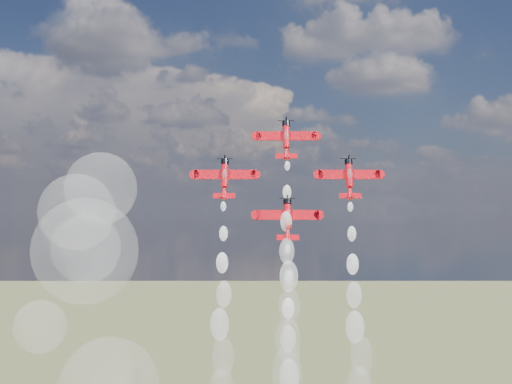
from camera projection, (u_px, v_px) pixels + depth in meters
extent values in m
cylinder|color=red|center=(286.00, 136.00, 141.34)|extent=(1.37, 3.17, 5.23)
cylinder|color=black|center=(286.00, 124.00, 142.42)|extent=(1.57, 1.82, 1.49)
cube|color=red|center=(286.00, 136.00, 141.77)|extent=(11.94, 0.93, 1.90)
cube|color=white|center=(270.00, 136.00, 141.90)|extent=(4.70, 0.23, 0.51)
cube|color=white|center=(302.00, 136.00, 141.85)|extent=(4.70, 0.23, 0.51)
cube|color=red|center=(287.00, 156.00, 139.46)|extent=(4.31, 0.51, 1.04)
cube|color=red|center=(287.00, 155.00, 138.71)|extent=(0.14, 2.02, 1.80)
ellipsoid|color=silver|center=(286.00, 136.00, 140.80)|extent=(1.08, 1.79, 2.61)
cone|color=red|center=(287.00, 153.00, 139.86)|extent=(1.37, 2.22, 2.87)
cylinder|color=red|center=(225.00, 175.00, 138.08)|extent=(1.37, 3.17, 5.23)
cylinder|color=black|center=(225.00, 162.00, 139.16)|extent=(1.57, 1.82, 1.49)
cube|color=red|center=(225.00, 175.00, 138.51)|extent=(11.94, 0.93, 1.90)
cube|color=white|center=(208.00, 175.00, 138.64)|extent=(4.70, 0.23, 0.51)
cube|color=white|center=(241.00, 175.00, 138.59)|extent=(4.70, 0.23, 0.51)
cube|color=red|center=(224.00, 196.00, 136.20)|extent=(4.31, 0.51, 1.04)
cube|color=red|center=(224.00, 195.00, 135.45)|extent=(0.14, 2.02, 1.80)
ellipsoid|color=silver|center=(225.00, 174.00, 137.54)|extent=(1.08, 1.79, 2.61)
cone|color=red|center=(224.00, 192.00, 136.60)|extent=(1.37, 2.22, 2.87)
cylinder|color=red|center=(349.00, 175.00, 137.91)|extent=(1.37, 3.17, 5.23)
cylinder|color=black|center=(349.00, 162.00, 138.99)|extent=(1.57, 1.82, 1.49)
cube|color=red|center=(349.00, 174.00, 138.34)|extent=(11.94, 0.93, 1.90)
cube|color=white|center=(332.00, 175.00, 138.47)|extent=(4.70, 0.23, 0.51)
cube|color=white|center=(366.00, 175.00, 138.42)|extent=(4.70, 0.23, 0.51)
cube|color=red|center=(350.00, 196.00, 136.03)|extent=(4.31, 0.51, 1.04)
cube|color=red|center=(351.00, 195.00, 135.28)|extent=(0.14, 2.02, 1.80)
ellipsoid|color=silver|center=(350.00, 174.00, 137.37)|extent=(1.08, 1.79, 2.61)
cone|color=red|center=(350.00, 192.00, 136.43)|extent=(1.37, 2.22, 2.87)
cylinder|color=red|center=(288.00, 216.00, 134.65)|extent=(1.37, 3.17, 5.23)
cylinder|color=black|center=(287.00, 202.00, 135.73)|extent=(1.57, 1.82, 1.49)
cube|color=red|center=(287.00, 215.00, 135.08)|extent=(11.94, 0.93, 1.90)
cube|color=white|center=(270.00, 215.00, 135.21)|extent=(4.70, 0.23, 0.51)
cube|color=white|center=(304.00, 215.00, 135.16)|extent=(4.70, 0.23, 0.51)
cube|color=red|center=(288.00, 237.00, 132.77)|extent=(4.31, 0.51, 1.04)
cube|color=red|center=(288.00, 237.00, 132.02)|extent=(0.14, 2.02, 1.80)
ellipsoid|color=silver|center=(288.00, 215.00, 134.11)|extent=(1.08, 1.79, 2.61)
cone|color=red|center=(288.00, 234.00, 133.17)|extent=(1.37, 2.22, 2.87)
sphere|color=white|center=(287.00, 166.00, 138.65)|extent=(1.07, 1.07, 1.07)
sphere|color=white|center=(287.00, 192.00, 136.42)|extent=(1.65, 1.65, 1.65)
sphere|color=white|center=(286.00, 221.00, 134.39)|extent=(2.22, 2.22, 2.22)
sphere|color=white|center=(287.00, 251.00, 131.66)|extent=(2.80, 2.80, 2.80)
sphere|color=white|center=(289.00, 277.00, 130.13)|extent=(3.37, 3.37, 3.37)
sphere|color=white|center=(289.00, 307.00, 127.17)|extent=(3.95, 3.95, 3.95)
sphere|color=white|center=(288.00, 340.00, 124.82)|extent=(4.52, 4.52, 4.52)
sphere|color=white|center=(287.00, 372.00, 122.65)|extent=(5.10, 5.10, 5.10)
sphere|color=white|center=(223.00, 206.00, 135.52)|extent=(1.07, 1.07, 1.07)
sphere|color=white|center=(224.00, 233.00, 133.34)|extent=(1.65, 1.65, 1.65)
sphere|color=white|center=(222.00, 263.00, 131.13)|extent=(2.22, 2.22, 2.22)
sphere|color=white|center=(224.00, 294.00, 129.04)|extent=(2.80, 2.80, 2.80)
sphere|color=white|center=(220.00, 324.00, 126.32)|extent=(3.37, 3.37, 3.37)
sphere|color=white|center=(223.00, 357.00, 124.26)|extent=(3.95, 3.95, 3.95)
sphere|color=white|center=(350.00, 207.00, 135.30)|extent=(1.07, 1.07, 1.07)
sphere|color=white|center=(352.00, 234.00, 132.97)|extent=(1.65, 1.65, 1.65)
sphere|color=white|center=(353.00, 264.00, 130.77)|extent=(2.22, 2.22, 2.22)
sphere|color=white|center=(354.00, 295.00, 128.72)|extent=(2.80, 2.80, 2.80)
sphere|color=white|center=(355.00, 327.00, 126.64)|extent=(3.37, 3.37, 3.37)
sphere|color=white|center=(361.00, 356.00, 123.75)|extent=(3.95, 3.95, 3.95)
sphere|color=white|center=(288.00, 249.00, 131.96)|extent=(1.07, 1.07, 1.07)
sphere|color=white|center=(289.00, 278.00, 129.96)|extent=(1.65, 1.65, 1.65)
sphere|color=white|center=(288.00, 308.00, 127.49)|extent=(2.22, 2.22, 2.22)
sphere|color=white|center=(288.00, 339.00, 125.60)|extent=(2.80, 2.80, 2.80)
sphere|color=white|center=(289.00, 376.00, 122.70)|extent=(3.37, 3.37, 3.37)
sphere|color=white|center=(85.00, 251.00, 144.74)|extent=(21.66, 21.66, 21.66)
sphere|color=white|center=(101.00, 188.00, 146.56)|extent=(14.90, 14.90, 14.90)
sphere|color=white|center=(86.00, 248.00, 148.60)|extent=(14.47, 14.47, 14.47)
sphere|color=white|center=(77.00, 212.00, 139.75)|extent=(15.04, 15.04, 15.04)
sphere|color=white|center=(40.00, 327.00, 135.93)|extent=(10.22, 10.22, 10.22)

